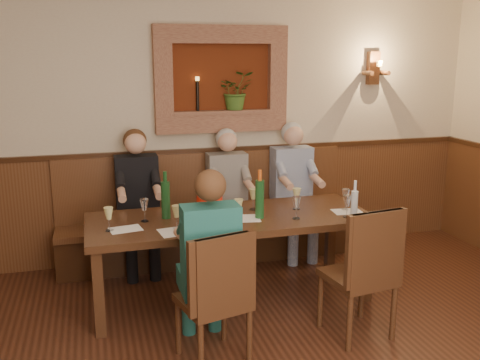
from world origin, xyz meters
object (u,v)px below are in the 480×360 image
(person_bench_left, at_px, (139,214))
(wine_bottle_green_b, at_px, (166,199))
(dining_table, at_px, (230,225))
(bench, at_px, (207,229))
(water_bottle, at_px, (354,204))
(wine_bottle_green_a, at_px, (260,198))
(person_bench_mid, at_px, (229,209))
(spittoon_bucket, at_px, (210,208))
(person_chair_front, at_px, (208,277))
(chair_near_left, at_px, (214,323))
(person_bench_right, at_px, (294,202))
(chair_near_right, at_px, (358,298))

(person_bench_left, distance_m, wine_bottle_green_b, 0.83)
(dining_table, distance_m, bench, 1.01)
(person_bench_left, bearing_deg, water_bottle, -35.03)
(wine_bottle_green_a, bearing_deg, person_bench_mid, 91.20)
(dining_table, distance_m, wine_bottle_green_a, 0.35)
(spittoon_bucket, height_order, wine_bottle_green_a, wine_bottle_green_a)
(dining_table, xyz_separation_m, bench, (0.00, 0.94, -0.35))
(person_bench_left, bearing_deg, bench, 8.53)
(person_bench_mid, bearing_deg, person_chair_front, -109.42)
(chair_near_left, xyz_separation_m, person_bench_mid, (0.57, 1.77, 0.28))
(wine_bottle_green_a, height_order, wine_bottle_green_b, wine_bottle_green_a)
(wine_bottle_green_a, height_order, water_bottle, wine_bottle_green_a)
(person_bench_left, xyz_separation_m, person_bench_right, (1.61, -0.00, 0.01))
(person_bench_left, relative_size, person_chair_front, 1.03)
(bench, height_order, chair_near_right, bench)
(bench, bearing_deg, wine_bottle_green_b, -122.19)
(person_bench_left, relative_size, person_bench_mid, 1.02)
(person_bench_mid, distance_m, person_bench_right, 0.70)
(dining_table, height_order, wine_bottle_green_a, wine_bottle_green_a)
(chair_near_right, distance_m, wine_bottle_green_a, 1.13)
(chair_near_right, bearing_deg, wine_bottle_green_b, 135.34)
(person_bench_left, xyz_separation_m, spittoon_bucket, (0.50, -0.95, 0.29))
(person_bench_mid, bearing_deg, wine_bottle_green_a, -88.80)
(bench, relative_size, person_chair_front, 2.21)
(bench, distance_m, water_bottle, 1.71)
(bench, height_order, person_bench_left, person_bench_left)
(bench, distance_m, person_bench_left, 0.75)
(person_chair_front, bearing_deg, wine_bottle_green_a, 48.52)
(chair_near_left, distance_m, wine_bottle_green_b, 1.22)
(person_chair_front, xyz_separation_m, wine_bottle_green_b, (-0.17, 0.88, 0.36))
(bench, xyz_separation_m, wine_bottle_green_b, (-0.53, -0.85, 0.59))
(chair_near_left, relative_size, person_bench_mid, 0.71)
(spittoon_bucket, relative_size, wine_bottle_green_b, 0.60)
(wine_bottle_green_a, bearing_deg, dining_table, 153.67)
(person_chair_front, height_order, wine_bottle_green_b, person_chair_front)
(water_bottle, bearing_deg, person_chair_front, -162.00)
(person_chair_front, xyz_separation_m, water_bottle, (1.35, 0.44, 0.32))
(spittoon_bucket, bearing_deg, wine_bottle_green_a, 0.25)
(person_bench_right, height_order, spittoon_bucket, person_bench_right)
(bench, height_order, spittoon_bucket, bench)
(chair_near_left, bearing_deg, water_bottle, 9.45)
(chair_near_right, distance_m, water_bottle, 0.82)
(person_chair_front, xyz_separation_m, wine_bottle_green_a, (0.59, 0.67, 0.36))
(bench, distance_m, chair_near_right, 1.98)
(wine_bottle_green_b, bearing_deg, dining_table, -10.16)
(water_bottle, bearing_deg, person_bench_left, 144.97)
(person_bench_left, distance_m, person_chair_front, 1.65)
(wine_bottle_green_b, bearing_deg, chair_near_left, -80.38)
(chair_near_left, relative_size, person_bench_left, 0.69)
(chair_near_left, bearing_deg, spittoon_bucket, 65.00)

